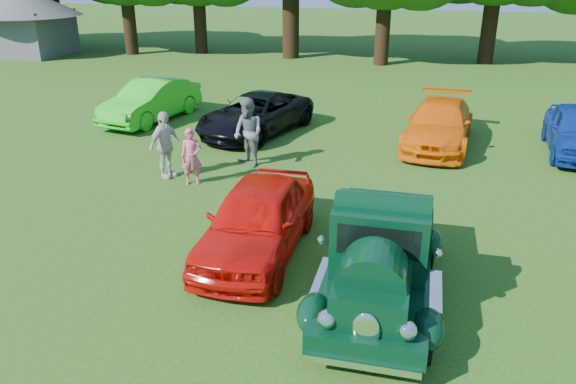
% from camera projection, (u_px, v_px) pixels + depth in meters
% --- Properties ---
extents(ground, '(120.00, 120.00, 0.00)m').
position_uv_depth(ground, '(332.00, 273.00, 10.41)').
color(ground, '#234A11').
rests_on(ground, ground).
extents(hero_pickup, '(2.15, 4.61, 1.80)m').
position_uv_depth(hero_pickup, '(380.00, 256.00, 9.42)').
color(hero_pickup, black).
rests_on(hero_pickup, ground).
extents(red_convertible, '(1.70, 4.20, 1.43)m').
position_uv_depth(red_convertible, '(257.00, 219.00, 10.91)').
color(red_convertible, red).
rests_on(red_convertible, ground).
extents(back_car_lime, '(2.27, 4.53, 1.43)m').
position_uv_depth(back_car_lime, '(151.00, 101.00, 20.02)').
color(back_car_lime, green).
rests_on(back_car_lime, ground).
extents(back_car_black, '(3.40, 5.09, 1.30)m').
position_uv_depth(back_car_black, '(256.00, 114.00, 18.54)').
color(back_car_black, black).
rests_on(back_car_black, ground).
extents(back_car_orange, '(2.36, 4.85, 1.36)m').
position_uv_depth(back_car_orange, '(439.00, 124.00, 17.31)').
color(back_car_orange, orange).
rests_on(back_car_orange, ground).
extents(spectator_pink, '(0.62, 0.51, 1.47)m').
position_uv_depth(spectator_pink, '(192.00, 157.00, 14.28)').
color(spectator_pink, '#CF556F').
rests_on(spectator_pink, ground).
extents(spectator_grey, '(1.17, 1.13, 1.91)m').
position_uv_depth(spectator_grey, '(248.00, 133.00, 15.49)').
color(spectator_grey, slate).
rests_on(spectator_grey, ground).
extents(spectator_white, '(0.74, 1.13, 1.78)m').
position_uv_depth(spectator_white, '(165.00, 145.00, 14.68)').
color(spectator_white, beige).
rests_on(spectator_white, ground).
extents(gazebo, '(6.40, 6.40, 3.90)m').
position_uv_depth(gazebo, '(26.00, 14.00, 33.19)').
color(gazebo, '#4F4F53').
rests_on(gazebo, ground).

